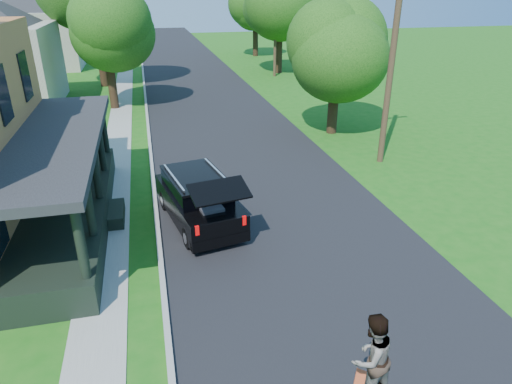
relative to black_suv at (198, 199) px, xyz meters
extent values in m
plane|color=#195F13|center=(2.65, -5.21, -0.84)|extent=(140.00, 140.00, 0.00)
cube|color=black|center=(2.65, 14.79, -0.84)|extent=(8.00, 120.00, 0.02)
cube|color=#9E9E99|center=(-1.40, 14.79, -0.84)|extent=(0.15, 120.00, 0.12)
cube|color=gray|center=(-2.95, 14.79, -0.84)|extent=(1.30, 120.00, 0.03)
cube|color=black|center=(-4.15, 0.79, -0.39)|extent=(2.40, 10.00, 0.90)
cube|color=black|center=(-4.15, 0.79, 2.16)|extent=(2.60, 10.30, 0.25)
cube|color=beige|center=(-10.85, 34.79, 1.66)|extent=(8.00, 8.00, 5.00)
cube|color=black|center=(0.00, 0.00, -0.20)|extent=(2.60, 4.58, 0.83)
cube|color=black|center=(-0.03, 0.15, 0.46)|extent=(2.14, 2.94, 0.54)
cube|color=black|center=(-0.03, 0.15, 0.76)|extent=(2.20, 3.03, 0.08)
cube|color=black|center=(0.40, -2.07, 1.17)|extent=(1.81, 1.19, 0.37)
cube|color=#313136|center=(0.24, -1.27, 0.09)|extent=(0.79, 0.71, 0.44)
cube|color=silver|center=(-0.74, 0.01, 0.85)|extent=(0.51, 2.34, 0.06)
cube|color=silver|center=(0.68, 0.28, 0.85)|extent=(0.51, 2.34, 0.06)
cube|color=#990505|center=(-0.31, -2.23, 0.09)|extent=(0.13, 0.08, 0.29)
cube|color=#990505|center=(1.12, -1.96, 0.09)|extent=(0.13, 0.08, 0.29)
cylinder|color=black|center=(-1.04, 1.25, -0.51)|extent=(0.36, 0.70, 0.67)
cylinder|color=black|center=(0.51, 1.55, -0.51)|extent=(0.36, 0.70, 0.67)
cylinder|color=black|center=(-0.51, -1.55, -0.51)|extent=(0.36, 0.70, 0.67)
cylinder|color=black|center=(1.04, -1.25, -0.51)|extent=(0.36, 0.70, 0.67)
imported|color=black|center=(2.03, -8.21, 0.52)|extent=(1.02, 0.90, 1.76)
cylinder|color=black|center=(-3.35, 16.65, 0.85)|extent=(0.56, 0.56, 3.38)
sphere|color=#417E21|center=(-3.35, 16.65, 4.06)|extent=(4.85, 4.85, 4.59)
sphere|color=#417E21|center=(-2.98, 16.34, 5.08)|extent=(4.20, 4.20, 3.98)
sphere|color=#417E21|center=(-3.80, 17.06, 4.57)|extent=(4.31, 4.31, 4.08)
cylinder|color=black|center=(-4.36, 24.08, 1.29)|extent=(0.70, 0.70, 4.26)
cylinder|color=black|center=(8.15, 8.41, 0.52)|extent=(0.61, 0.61, 2.72)
sphere|color=#417E21|center=(8.15, 8.41, 3.45)|extent=(5.37, 5.37, 4.72)
sphere|color=#417E21|center=(8.57, 8.19, 4.50)|extent=(4.65, 4.65, 4.09)
sphere|color=#417E21|center=(7.63, 8.72, 3.98)|extent=(4.77, 4.77, 4.19)
cylinder|color=black|center=(10.43, 26.47, 0.93)|extent=(0.68, 0.68, 3.54)
sphere|color=#417E21|center=(10.43, 26.47, 4.70)|extent=(6.57, 6.57, 6.00)
cylinder|color=black|center=(10.87, 37.09, 0.93)|extent=(0.75, 0.75, 3.55)
sphere|color=#417E21|center=(10.87, 37.09, 4.39)|extent=(6.69, 6.69, 5.04)
cylinder|color=#402B1D|center=(8.63, 3.83, 4.17)|extent=(0.29, 0.29, 10.01)
cylinder|color=#402B1D|center=(9.65, 24.99, 3.17)|extent=(0.28, 0.28, 8.03)
camera|label=1|loc=(-1.34, -13.58, 6.46)|focal=32.00mm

